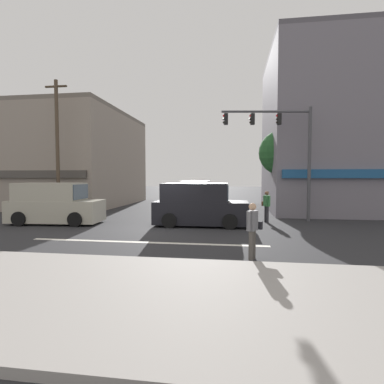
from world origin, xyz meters
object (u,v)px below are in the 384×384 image
(utility_pole_near_left, at_px, (57,146))
(van_approaching_near, at_px, (196,196))
(van_parked_curbside, at_px, (199,205))
(pedestrian_foreground_with_bag, at_px, (253,227))
(street_tree, at_px, (282,153))
(traffic_light_mast, at_px, (286,142))
(van_waiting_far, at_px, (55,204))
(pedestrian_mid_crossing, at_px, (266,204))

(utility_pole_near_left, height_order, van_approaching_near, utility_pole_near_left)
(van_approaching_near, bearing_deg, utility_pole_near_left, -147.19)
(utility_pole_near_left, distance_m, van_approaching_near, 10.06)
(van_parked_curbside, bearing_deg, pedestrian_foreground_with_bag, -68.59)
(street_tree, distance_m, utility_pole_near_left, 14.36)
(street_tree, bearing_deg, van_approaching_near, 163.14)
(van_parked_curbside, height_order, pedestrian_foreground_with_bag, van_parked_curbside)
(utility_pole_near_left, xyz_separation_m, pedestrian_foreground_with_bag, (11.42, -8.35, -3.38))
(utility_pole_near_left, relative_size, pedestrian_foreground_with_bag, 5.00)
(street_tree, xyz_separation_m, van_parked_curbside, (-4.82, -5.87, -3.00))
(traffic_light_mast, xyz_separation_m, pedestrian_foreground_with_bag, (-2.19, -8.00, -3.35))
(van_waiting_far, xyz_separation_m, pedestrian_mid_crossing, (10.94, 2.02, -0.05))
(van_parked_curbside, distance_m, van_waiting_far, 7.52)
(traffic_light_mast, distance_m, van_waiting_far, 12.70)
(van_parked_curbside, height_order, van_approaching_near, same)
(traffic_light_mast, distance_m, van_approaching_near, 8.53)
(van_approaching_near, relative_size, pedestrian_mid_crossing, 2.82)
(street_tree, distance_m, traffic_light_mast, 3.71)
(van_waiting_far, relative_size, pedestrian_foreground_with_bag, 2.83)
(traffic_light_mast, relative_size, pedestrian_foreground_with_bag, 3.71)
(van_waiting_far, bearing_deg, van_parked_curbside, 3.32)
(utility_pole_near_left, bearing_deg, street_tree, 13.44)
(van_parked_curbside, relative_size, pedestrian_mid_crossing, 2.77)
(traffic_light_mast, bearing_deg, van_waiting_far, -167.64)
(street_tree, height_order, van_parked_curbside, street_tree)
(utility_pole_near_left, height_order, traffic_light_mast, utility_pole_near_left)
(pedestrian_foreground_with_bag, distance_m, pedestrian_mid_crossing, 7.49)
(pedestrian_foreground_with_bag, height_order, pedestrian_mid_crossing, same)
(street_tree, xyz_separation_m, pedestrian_mid_crossing, (-1.38, -4.28, -3.05))
(traffic_light_mast, relative_size, van_parked_curbside, 1.34)
(utility_pole_near_left, bearing_deg, van_parked_curbside, -15.47)
(traffic_light_mast, bearing_deg, pedestrian_foreground_with_bag, -105.31)
(street_tree, xyz_separation_m, van_approaching_near, (-5.98, 1.81, -3.00))
(street_tree, bearing_deg, van_waiting_far, -152.92)
(street_tree, relative_size, van_approaching_near, 1.18)
(van_waiting_far, bearing_deg, traffic_light_mast, 12.36)
(utility_pole_near_left, distance_m, pedestrian_foreground_with_bag, 14.54)
(pedestrian_mid_crossing, bearing_deg, traffic_light_mast, 30.23)
(pedestrian_mid_crossing, bearing_deg, street_tree, 72.08)
(utility_pole_near_left, bearing_deg, pedestrian_foreground_with_bag, -36.15)
(traffic_light_mast, distance_m, pedestrian_foreground_with_bag, 8.95)
(van_waiting_far, bearing_deg, utility_pole_near_left, 118.92)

